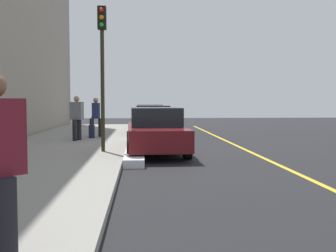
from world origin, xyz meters
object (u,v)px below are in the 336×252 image
Objects in this scene: parked_car_green at (152,121)px; rolling_suitcase at (92,131)px; parked_car_silver at (150,116)px; traffic_light_pole at (102,54)px; parked_car_maroon at (155,130)px; pedestrian_navy_coat at (96,116)px; pedestrian_grey_coat at (77,117)px.

parked_car_green is 4.92× the size of rolling_suitcase.
traffic_light_pole reaches higher than parked_car_silver.
parked_car_maroon is at bearing -0.79° from parked_car_green.
parked_car_silver is at bearing 162.21° from pedestrian_navy_coat.
parked_car_green is at bearing 139.74° from pedestrian_grey_coat.
pedestrian_grey_coat reaches higher than pedestrian_navy_coat.
parked_car_green is 3.80m from rolling_suitcase.
parked_car_green is 2.55× the size of pedestrian_grey_coat.
parked_car_silver is at bearing 161.78° from pedestrian_grey_coat.
pedestrian_navy_coat is (-4.70, -2.47, 0.32)m from parked_car_maroon.
parked_car_silver is 0.99× the size of parked_car_green.
parked_car_maroon is at bearing 31.96° from rolling_suitcase.
rolling_suitcase is (-1.05, 0.46, -0.67)m from pedestrian_grey_coat.
traffic_light_pole is at bearing -13.31° from parked_car_green.
parked_car_silver is 0.92× the size of parked_car_maroon.
pedestrian_grey_coat is 0.40× the size of traffic_light_pole.
parked_car_green is at bearing -0.15° from parked_car_silver.
pedestrian_navy_coat is 0.85m from rolling_suitcase.
parked_car_maroon is 3.00m from traffic_light_pole.
parked_car_silver reaches higher than rolling_suitcase.
parked_car_maroon is 4.91m from rolling_suitcase.
traffic_light_pole is at bearing 8.48° from pedestrian_navy_coat.
rolling_suitcase is (2.67, -2.69, -0.32)m from parked_car_green.
pedestrian_navy_coat reaches higher than parked_car_green.
rolling_suitcase is (0.55, -0.13, -0.64)m from pedestrian_navy_coat.
parked_car_maroon is 2.80× the size of pedestrian_navy_coat.
rolling_suitcase is at bearing -45.19° from parked_car_green.
parked_car_silver is at bearing 179.51° from parked_car_maroon.
parked_car_silver is 5.90m from parked_car_green.
rolling_suitcase is at bearing -17.51° from parked_car_silver.
parked_car_maroon is 1.08× the size of traffic_light_pole.
traffic_light_pole reaches higher than pedestrian_navy_coat.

